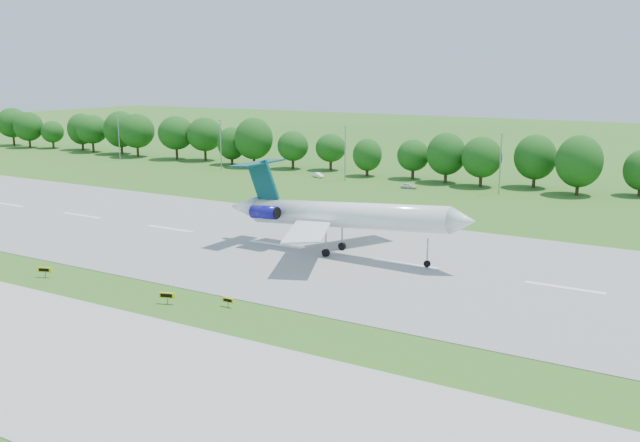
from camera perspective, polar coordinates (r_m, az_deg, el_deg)
The scene contains 11 objects.
ground at distance 83.21m, azimuth -13.31°, elevation -5.49°, with size 600.00×600.00×0.00m, color #295D18.
runway at distance 101.87m, azimuth -3.55°, elevation -1.91°, with size 400.00×45.00×0.08m, color gray.
taxiway at distance 72.17m, azimuth -23.34°, elevation -8.92°, with size 400.00×23.00×0.08m, color #ADADA8.
tree_line at distance 159.79m, azimuth 10.09°, elevation 5.29°, with size 288.40×8.40×10.40m.
light_poles at distance 151.46m, azimuth 7.86°, elevation 5.06°, with size 175.90×0.25×12.19m.
airliner at distance 95.70m, azimuth 1.20°, elevation 0.62°, with size 37.39×27.23×12.05m.
taxi_sign_left at distance 92.10m, azimuth -21.15°, elevation -3.68°, with size 1.77×0.81×1.27m.
taxi_sign_centre at distance 76.23m, azimuth -7.37°, elevation -6.31°, with size 1.44×0.21×1.01m.
taxi_sign_right at distance 78.20m, azimuth -12.13°, elevation -5.86°, with size 1.80×0.75×1.28m.
service_vehicle_a at distance 164.70m, azimuth -0.18°, elevation 3.70°, with size 1.17×3.34×1.10m, color white.
service_vehicle_b at distance 150.43m, azimuth 7.11°, elevation 2.81°, with size 1.33×3.30×1.12m, color silver.
Camera 1 is at (55.75, -56.60, 24.76)m, focal length 40.00 mm.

